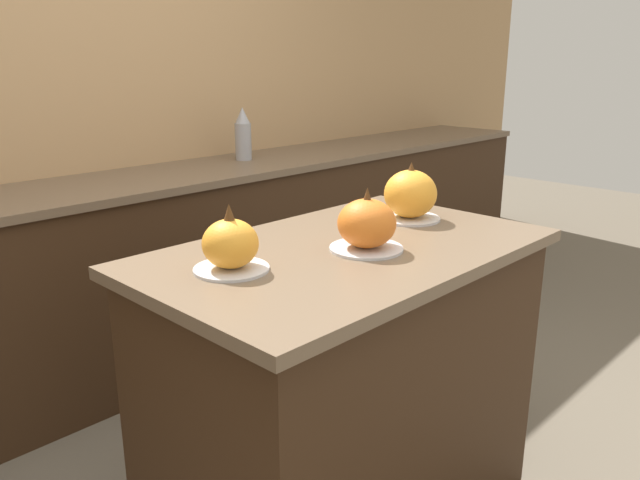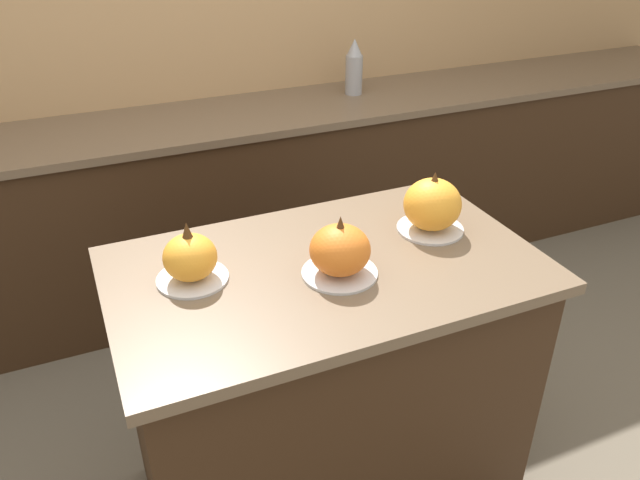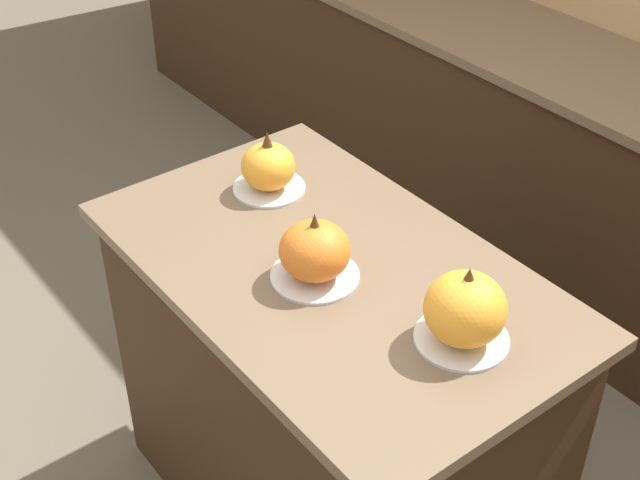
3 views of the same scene
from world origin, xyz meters
TOP-DOWN VIEW (x-y plane):
  - kitchen_island at (0.00, 0.00)m, footprint 1.21×0.73m
  - pumpkin_cake_left at (-0.36, 0.07)m, footprint 0.19×0.19m
  - pumpkin_cake_center at (0.01, -0.06)m, footprint 0.21×0.21m
  - pumpkin_cake_right at (0.38, 0.06)m, footprint 0.21×0.21m

SIDE VIEW (x-z plane):
  - kitchen_island at x=0.00m, z-range 0.00..0.93m
  - pumpkin_cake_left at x=-0.36m, z-range 0.91..1.08m
  - pumpkin_cake_center at x=0.01m, z-range 0.91..1.09m
  - pumpkin_cake_right at x=0.38m, z-range 0.92..1.11m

